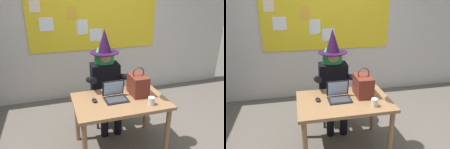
% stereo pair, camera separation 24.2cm
% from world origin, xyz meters
% --- Properties ---
extents(wall_back_bulletin, '(5.94, 1.91, 2.71)m').
position_xyz_m(wall_back_bulletin, '(-0.00, 1.82, 1.37)').
color(wall_back_bulletin, beige).
rests_on(wall_back_bulletin, ground).
extents(desk_main, '(1.15, 0.75, 0.71)m').
position_xyz_m(desk_main, '(-0.08, 0.09, 0.61)').
color(desk_main, '#8E6642').
rests_on(desk_main, ground).
extents(chair_at_desk, '(0.43, 0.43, 0.91)m').
position_xyz_m(chair_at_desk, '(-0.09, 0.83, 0.51)').
color(chair_at_desk, black).
rests_on(chair_at_desk, ground).
extents(person_costumed, '(0.61, 0.69, 1.49)m').
position_xyz_m(person_costumed, '(-0.10, 0.71, 0.81)').
color(person_costumed, black).
rests_on(person_costumed, ground).
extents(laptop, '(0.29, 0.25, 0.22)m').
position_xyz_m(laptop, '(-0.13, 0.14, 0.76)').
color(laptop, black).
rests_on(laptop, desk_main).
extents(computer_mouse, '(0.07, 0.11, 0.03)m').
position_xyz_m(computer_mouse, '(-0.40, 0.14, 0.73)').
color(computer_mouse, black).
rests_on(computer_mouse, desk_main).
extents(handbag, '(0.20, 0.30, 0.38)m').
position_xyz_m(handbag, '(0.19, 0.18, 0.85)').
color(handbag, maroon).
rests_on(handbag, desk_main).
extents(coffee_mug, '(0.08, 0.08, 0.09)m').
position_xyz_m(coffee_mug, '(0.23, -0.13, 0.76)').
color(coffee_mug, silver).
rests_on(coffee_mug, desk_main).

